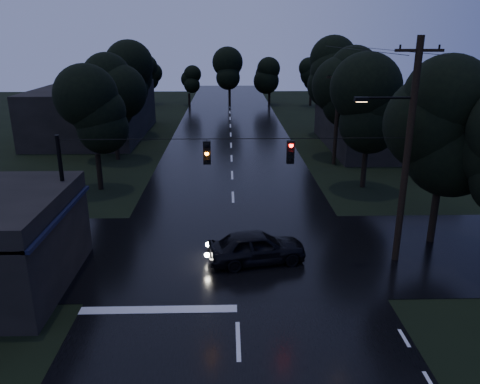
{
  "coord_description": "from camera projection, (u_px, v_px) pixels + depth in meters",
  "views": [
    {
      "loc": [
        -0.29,
        -8.57,
        10.0
      ],
      "look_at": [
        0.26,
        12.67,
        2.84
      ],
      "focal_mm": 35.0,
      "sensor_mm": 36.0,
      "label": 1
    }
  ],
  "objects": [
    {
      "name": "tree_left_b",
      "position": [
        112.0,
        92.0,
        37.7
      ],
      "size": [
        4.2,
        4.2,
        8.85
      ],
      "color": "black",
      "rests_on": "ground"
    },
    {
      "name": "tree_right_b",
      "position": [
        349.0,
        87.0,
        38.06
      ],
      "size": [
        4.48,
        4.48,
        9.44
      ],
      "color": "black",
      "rests_on": "ground"
    },
    {
      "name": "building_far_left",
      "position": [
        95.0,
        112.0,
        48.06
      ],
      "size": [
        10.0,
        16.0,
        5.0
      ],
      "primitive_type": "cube",
      "color": "black",
      "rests_on": "ground"
    },
    {
      "name": "main_road",
      "position": [
        232.0,
        159.0,
        39.74
      ],
      "size": [
        12.0,
        120.0,
        0.02
      ],
      "primitive_type": "cube",
      "color": "black",
      "rests_on": "ground"
    },
    {
      "name": "utility_pole_far",
      "position": [
        337.0,
        117.0,
        36.81
      ],
      "size": [
        2.0,
        0.3,
        7.5
      ],
      "color": "black",
      "rests_on": "ground"
    },
    {
      "name": "cross_street",
      "position": [
        235.0,
        252.0,
        22.69
      ],
      "size": [
        60.0,
        9.0,
        0.02
      ],
      "primitive_type": "cube",
      "color": "black",
      "rests_on": "ground"
    },
    {
      "name": "tree_left_a",
      "position": [
        93.0,
        112.0,
        30.26
      ],
      "size": [
        3.92,
        3.92,
        8.26
      ],
      "color": "black",
      "rests_on": "ground"
    },
    {
      "name": "anchor_pole_left",
      "position": [
        65.0,
        202.0,
        20.59
      ],
      "size": [
        0.18,
        0.18,
        6.0
      ],
      "primitive_type": "cylinder",
      "color": "black",
      "rests_on": "ground"
    },
    {
      "name": "car",
      "position": [
        257.0,
        247.0,
        21.44
      ],
      "size": [
        4.75,
        2.63,
        1.53
      ],
      "primitive_type": "imported",
      "rotation": [
        0.0,
        0.0,
        1.76
      ],
      "color": "black",
      "rests_on": "ground"
    },
    {
      "name": "tree_left_c",
      "position": [
        129.0,
        77.0,
        47.04
      ],
      "size": [
        4.48,
        4.48,
        9.44
      ],
      "color": "black",
      "rests_on": "ground"
    },
    {
      "name": "tree_right_c",
      "position": [
        331.0,
        72.0,
        47.43
      ],
      "size": [
        4.76,
        4.76,
        10.03
      ],
      "color": "black",
      "rests_on": "ground"
    },
    {
      "name": "span_signals",
      "position": [
        248.0,
        151.0,
        20.07
      ],
      "size": [
        15.0,
        0.37,
        1.12
      ],
      "color": "black",
      "rests_on": "ground"
    },
    {
      "name": "utility_pole_main",
      "position": [
        406.0,
        150.0,
        20.24
      ],
      "size": [
        3.5,
        0.3,
        10.0
      ],
      "color": "black",
      "rests_on": "ground"
    },
    {
      "name": "tree_corner_near",
      "position": [
        447.0,
        125.0,
        21.97
      ],
      "size": [
        4.48,
        4.48,
        9.44
      ],
      "color": "black",
      "rests_on": "ground"
    },
    {
      "name": "building_far_right",
      "position": [
        382.0,
        124.0,
        43.17
      ],
      "size": [
        10.0,
        14.0,
        4.4
      ],
      "primitive_type": "cube",
      "color": "black",
      "rests_on": "ground"
    },
    {
      "name": "tree_right_a",
      "position": [
        369.0,
        105.0,
        30.59
      ],
      "size": [
        4.2,
        4.2,
        8.85
      ],
      "color": "black",
      "rests_on": "ground"
    }
  ]
}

